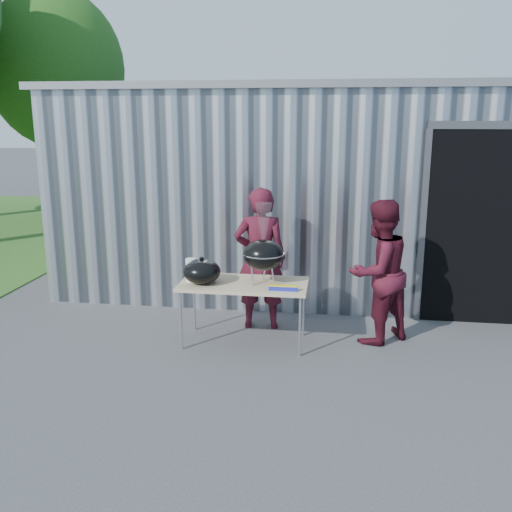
% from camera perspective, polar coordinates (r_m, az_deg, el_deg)
% --- Properties ---
extents(ground, '(80.00, 80.00, 0.00)m').
position_cam_1_polar(ground, '(6.44, -1.17, -10.55)').
color(ground, '#404043').
extents(building, '(8.20, 6.20, 3.10)m').
position_cam_1_polar(building, '(10.43, 8.00, 7.55)').
color(building, silver).
rests_on(building, ground).
extents(tree_far, '(3.56, 3.56, 5.89)m').
position_cam_1_polar(tree_far, '(16.60, -19.37, 17.16)').
color(tree_far, '#442D19').
rests_on(tree_far, ground).
extents(folding_table, '(1.50, 0.75, 0.75)m').
position_cam_1_polar(folding_table, '(6.73, -1.23, -3.00)').
color(folding_table, tan).
rests_on(folding_table, ground).
extents(kettle_grill, '(0.48, 0.48, 0.95)m').
position_cam_1_polar(kettle_grill, '(6.57, 0.74, 0.70)').
color(kettle_grill, black).
rests_on(kettle_grill, folding_table).
extents(grill_lid, '(0.44, 0.44, 0.32)m').
position_cam_1_polar(grill_lid, '(6.67, -5.43, -1.55)').
color(grill_lid, black).
rests_on(grill_lid, folding_table).
extents(paper_towels, '(0.12, 0.12, 0.28)m').
position_cam_1_polar(paper_towels, '(6.76, -6.53, -1.42)').
color(paper_towels, white).
rests_on(paper_towels, folding_table).
extents(white_tub, '(0.20, 0.15, 0.10)m').
position_cam_1_polar(white_tub, '(6.97, -5.47, -1.69)').
color(white_tub, white).
rests_on(white_tub, folding_table).
extents(foil_box, '(0.32, 0.06, 0.06)m').
position_cam_1_polar(foil_box, '(6.41, 2.72, -3.21)').
color(foil_box, '#1B22B0').
rests_on(foil_box, folding_table).
extents(person_cook, '(0.71, 0.51, 1.81)m').
position_cam_1_polar(person_cook, '(7.19, 0.42, -0.27)').
color(person_cook, '#47101E').
rests_on(person_cook, ground).
extents(person_bystander, '(1.06, 1.04, 1.73)m').
position_cam_1_polar(person_bystander, '(6.89, 12.13, -1.57)').
color(person_bystander, '#47101E').
rests_on(person_bystander, ground).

